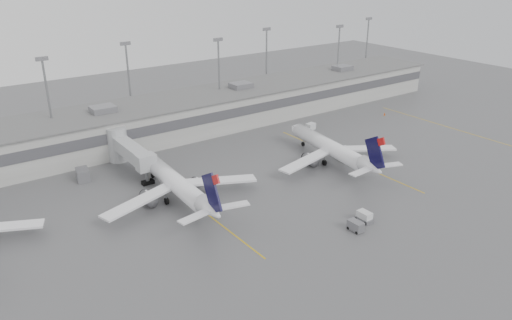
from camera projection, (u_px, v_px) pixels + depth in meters
ground at (374, 233)px, 75.26m from camera, size 260.00×260.00×0.00m
terminal at (188, 114)px, 117.17m from camera, size 152.00×17.00×9.45m
light_masts at (175, 76)px, 118.50m from camera, size 142.40×8.00×20.60m
jet_bridge_right at (125, 149)px, 97.05m from camera, size 4.00×17.20×7.00m
stand_markings at (277, 179)px, 93.27m from camera, size 105.25×40.00×0.01m
jet_mid_left at (176, 183)px, 84.24m from camera, size 28.11×31.54×10.20m
jet_mid_right at (332, 148)px, 99.52m from camera, size 27.10×30.57×9.92m
baggage_tug at (364, 218)px, 78.29m from camera, size 1.72×2.64×1.69m
baggage_cart at (356, 226)px, 75.60m from camera, size 1.44×2.48×1.59m
gse_uld_b at (160, 171)px, 94.36m from camera, size 3.11×2.47×1.93m
gse_uld_c at (311, 126)px, 119.21m from camera, size 2.45×1.86×1.57m
gse_loader at (83, 175)px, 92.43m from camera, size 2.71×3.79×2.18m
cone_b at (178, 180)px, 91.89m from camera, size 0.44×0.44×0.70m
cone_c at (302, 135)px, 114.90m from camera, size 0.39×0.39×0.62m
cone_d at (385, 114)px, 129.85m from camera, size 0.47×0.47×0.75m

